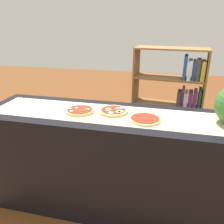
{
  "coord_description": "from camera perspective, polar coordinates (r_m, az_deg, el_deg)",
  "views": [
    {
      "loc": [
        0.38,
        -1.64,
        1.63
      ],
      "look_at": [
        0.0,
        0.0,
        0.94
      ],
      "focal_mm": 36.01,
      "sensor_mm": 36.0,
      "label": 1
    }
  ],
  "objects": [
    {
      "name": "ground_plane",
      "position": [
        2.34,
        0.0,
        -21.86
      ],
      "size": [
        12.0,
        12.0,
        0.0
      ],
      "primitive_type": "plane",
      "color": "brown"
    },
    {
      "name": "counter",
      "position": [
        2.05,
        0.0,
        -12.55
      ],
      "size": [
        2.19,
        0.61,
        0.92
      ],
      "primitive_type": "cube",
      "color": "black",
      "rests_on": "ground_plane"
    },
    {
      "name": "parchment_paper",
      "position": [
        1.83,
        0.0,
        -0.55
      ],
      "size": [
        2.02,
        0.41,
        0.0
      ],
      "primitive_type": "cube",
      "color": "tan",
      "rests_on": "counter"
    },
    {
      "name": "pizza_mushroom_0",
      "position": [
        1.89,
        -8.16,
        0.38
      ],
      "size": [
        0.23,
        0.23,
        0.03
      ],
      "color": "#DBB26B",
      "rests_on": "parchment_paper"
    },
    {
      "name": "pizza_mozzarella_1",
      "position": [
        1.86,
        0.31,
        0.29
      ],
      "size": [
        0.24,
        0.24,
        0.03
      ],
      "color": "#DBB26B",
      "rests_on": "parchment_paper"
    },
    {
      "name": "pizza_plain_2",
      "position": [
        1.73,
        8.36,
        -1.77
      ],
      "size": [
        0.24,
        0.24,
        0.02
      ],
      "color": "#DBB26B",
      "rests_on": "parchment_paper"
    },
    {
      "name": "bookshelf",
      "position": [
        2.81,
        16.1,
        1.91
      ],
      "size": [
        0.84,
        0.38,
        1.35
      ],
      "color": "brown",
      "rests_on": "ground_plane"
    }
  ]
}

